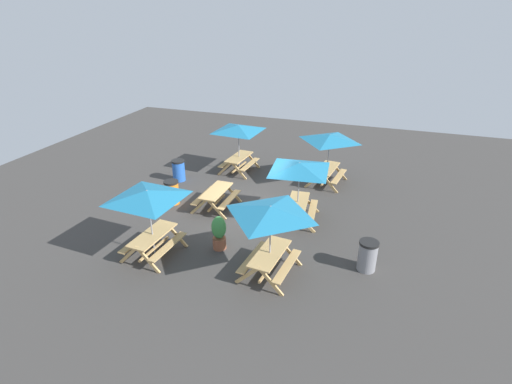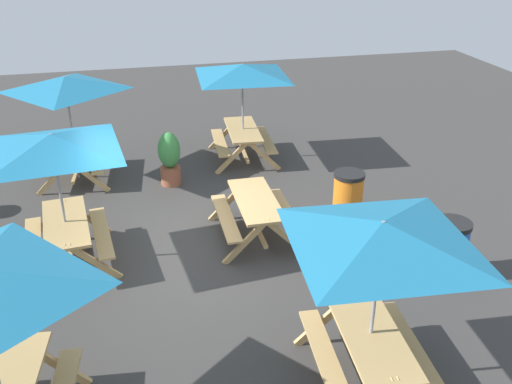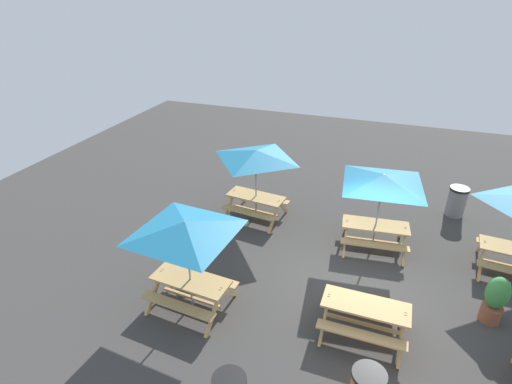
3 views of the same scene
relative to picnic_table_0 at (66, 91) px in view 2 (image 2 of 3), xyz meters
The scene contains 9 objects.
ground_plane 4.48m from the picnic_table_0, 25.79° to the left, with size 27.33×27.33×0.00m, color #3D3A38.
picnic_table_0 is the anchor object (origin of this frame).
picnic_table_2 4.94m from the picnic_table_0, 43.60° to the left, with size 1.81×1.55×0.81m.
picnic_table_3 3.50m from the picnic_table_0, ahead, with size 2.81×2.81×2.34m.
picnic_table_4 3.83m from the picnic_table_0, 93.43° to the left, with size 2.82×2.82×2.34m.
picnic_table_5 8.18m from the picnic_table_0, 27.53° to the left, with size 2.82×2.82×2.34m.
trash_bin_orange 6.22m from the picnic_table_0, 57.95° to the left, with size 0.59×0.59×0.98m.
trash_bin_blue 8.18m from the picnic_table_0, 48.23° to the left, with size 0.59×0.59×0.98m.
potted_plant_0 2.54m from the picnic_table_0, 68.12° to the left, with size 0.48×0.48×1.19m.
Camera 2 is at (8.62, -0.60, 5.33)m, focal length 40.00 mm.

